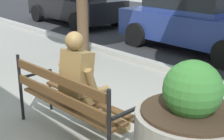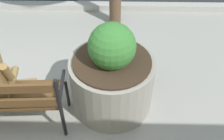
{
  "view_description": "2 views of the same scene",
  "coord_description": "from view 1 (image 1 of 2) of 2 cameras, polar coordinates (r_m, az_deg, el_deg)",
  "views": [
    {
      "loc": [
        3.11,
        -2.1,
        2.07
      ],
      "look_at": [
        0.05,
        0.58,
        0.75
      ],
      "focal_mm": 51.4,
      "sensor_mm": 36.0,
      "label": 1
    },
    {
      "loc": [
        1.56,
        -2.1,
        2.8
      ],
      "look_at": [
        1.51,
        0.31,
        0.6
      ],
      "focal_mm": 41.94,
      "sensor_mm": 36.0,
      "label": 2
    }
  ],
  "objects": [
    {
      "name": "park_bench",
      "position": [
        3.95,
        -7.74,
        -4.98
      ],
      "size": [
        1.83,
        0.63,
        0.95
      ],
      "color": "brown",
      "rests_on": "ground"
    },
    {
      "name": "curb_stone",
      "position": [
        6.23,
        15.99,
        -1.58
      ],
      "size": [
        60.0,
        0.2,
        0.12
      ],
      "primitive_type": "cube",
      "color": "#B2AFA8",
      "rests_on": "ground"
    },
    {
      "name": "concrete_planter",
      "position": [
        3.3,
        13.48,
        -11.38
      ],
      "size": [
        1.07,
        1.07,
        1.26
      ],
      "color": "gray",
      "rests_on": "ground"
    },
    {
      "name": "bronze_statue_seated",
      "position": [
        3.96,
        -4.62,
        -2.88
      ],
      "size": [
        0.6,
        0.82,
        1.37
      ],
      "color": "olive",
      "rests_on": "ground"
    },
    {
      "name": "parked_car_blue",
      "position": [
        8.41,
        14.85,
        8.99
      ],
      "size": [
        4.12,
        1.95,
        1.56
      ],
      "color": "navy",
      "rests_on": "ground"
    },
    {
      "name": "parked_car_black",
      "position": [
        12.24,
        -6.83,
        12.11
      ],
      "size": [
        4.12,
        1.95,
        1.56
      ],
      "color": "black",
      "rests_on": "ground"
    },
    {
      "name": "ground_plane",
      "position": [
        4.29,
        -6.39,
        -11.02
      ],
      "size": [
        80.0,
        80.0,
        0.0
      ],
      "primitive_type": "plane",
      "color": "#9E9B93"
    }
  ]
}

